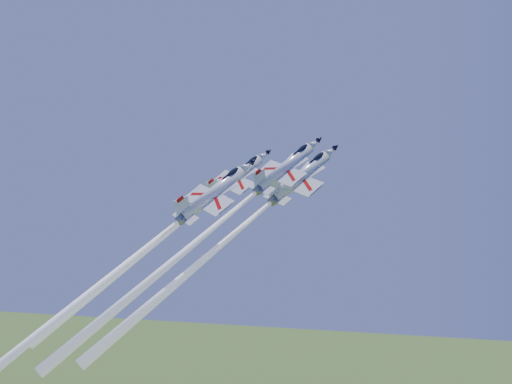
% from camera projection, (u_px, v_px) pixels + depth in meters
% --- Properties ---
extents(jet_lead, '(29.08, 31.89, 37.73)m').
position_uv_depth(jet_lead, '(229.00, 238.00, 92.34)').
color(jet_lead, silver).
extents(jet_left, '(27.02, 29.77, 35.26)m').
position_uv_depth(jet_left, '(168.00, 233.00, 96.57)').
color(jet_left, silver).
extents(jet_right, '(27.80, 30.87, 36.65)m').
position_uv_depth(jet_right, '(204.00, 236.00, 83.91)').
color(jet_right, silver).
extents(jet_slot, '(35.37, 39.93, 47.61)m').
position_uv_depth(jet_slot, '(92.00, 291.00, 83.60)').
color(jet_slot, silver).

